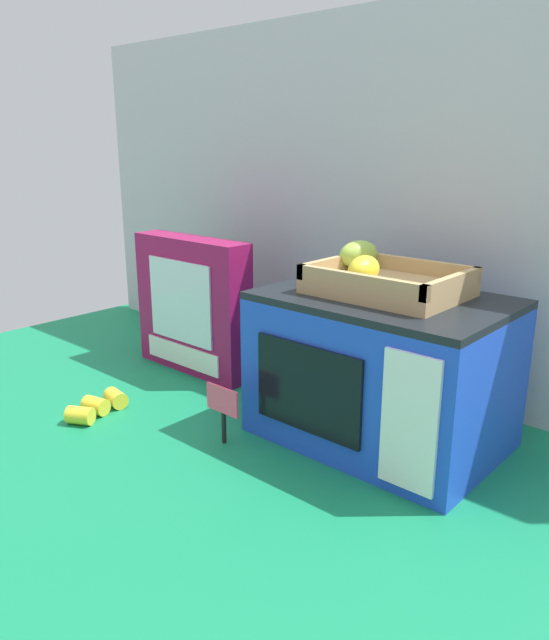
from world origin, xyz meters
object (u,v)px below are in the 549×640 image
object	(u,v)px
cookie_set_box	(192,305)
loose_toy_banana	(97,406)
toy_microwave	(381,369)
price_sign	(223,406)
food_groups_crate	(382,279)

from	to	relation	value
cookie_set_box	loose_toy_banana	bearing A→B (deg)	-80.51
toy_microwave	price_sign	distance (m)	0.27
price_sign	food_groups_crate	bearing A→B (deg)	50.77
toy_microwave	cookie_set_box	distance (m)	0.48
toy_microwave	cookie_set_box	bearing A→B (deg)	178.77
food_groups_crate	loose_toy_banana	size ratio (longest dim) A/B	1.85
price_sign	toy_microwave	bearing A→B (deg)	45.97
loose_toy_banana	food_groups_crate	bearing A→B (deg)	33.75
cookie_set_box	loose_toy_banana	size ratio (longest dim) A/B	2.29
food_groups_crate	price_sign	world-z (taller)	food_groups_crate
food_groups_crate	toy_microwave	bearing A→B (deg)	-43.00
cookie_set_box	loose_toy_banana	distance (m)	0.31
toy_microwave	cookie_set_box	size ratio (longest dim) A/B	1.29
price_sign	loose_toy_banana	bearing A→B (deg)	-163.02
food_groups_crate	price_sign	bearing A→B (deg)	-129.23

